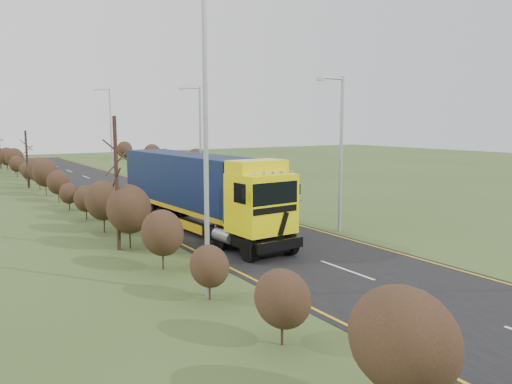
{
  "coord_description": "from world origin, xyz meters",
  "views": [
    {
      "loc": [
        -13.2,
        -18.02,
        5.75
      ],
      "look_at": [
        0.55,
        3.44,
        2.2
      ],
      "focal_mm": 35.0,
      "sensor_mm": 36.0,
      "label": 1
    }
  ],
  "objects": [
    {
      "name": "hedgerow",
      "position": [
        -6.0,
        7.89,
        1.62
      ],
      "size": [
        2.24,
        102.04,
        6.05
      ],
      "color": "#311E15",
      "rests_on": "ground"
    },
    {
      "name": "layby",
      "position": [
        6.5,
        20.0,
        0.01
      ],
      "size": [
        6.0,
        18.0,
        0.02
      ],
      "primitive_type": "cube",
      "color": "#2C2927",
      "rests_on": "ground"
    },
    {
      "name": "left_pole",
      "position": [
        -5.88,
        -3.61,
        5.05
      ],
      "size": [
        0.16,
        0.16,
        10.1
      ],
      "primitive_type": "cylinder",
      "color": "#A3A5A9",
      "rests_on": "ground"
    },
    {
      "name": "car_red_hatchback",
      "position": [
        4.94,
        17.01,
        0.58
      ],
      "size": [
        1.69,
        3.51,
        1.16
      ],
      "primitive_type": "imported",
      "rotation": [
        0.0,
        0.0,
        3.04
      ],
      "color": "maroon",
      "rests_on": "ground"
    },
    {
      "name": "streetlight_mid",
      "position": [
        4.5,
        17.97,
        4.71
      ],
      "size": [
        1.83,
        0.18,
        8.58
      ],
      "color": "#A3A5A9",
      "rests_on": "ground"
    },
    {
      "name": "speed_sign",
      "position": [
        4.2,
        16.5,
        1.58
      ],
      "size": [
        0.62,
        0.1,
        2.26
      ],
      "color": "#A3A5A9",
      "rests_on": "ground"
    },
    {
      "name": "warning_board",
      "position": [
        5.76,
        21.68,
        1.26
      ],
      "size": [
        0.78,
        0.11,
        2.05
      ],
      "color": "#A3A5A9",
      "rests_on": "ground"
    },
    {
      "name": "streetlight_far",
      "position": [
        5.66,
        46.05,
        5.57
      ],
      "size": [
        2.13,
        0.2,
        10.04
      ],
      "color": "#A3A5A9",
      "rests_on": "ground"
    },
    {
      "name": "streetlight_near",
      "position": [
        4.51,
        1.52,
        4.44
      ],
      "size": [
        1.73,
        0.18,
        8.1
      ],
      "color": "#A3A5A9",
      "rests_on": "ground"
    },
    {
      "name": "lorry",
      "position": [
        -1.54,
        5.82,
        2.35
      ],
      "size": [
        3.09,
        14.98,
        4.15
      ],
      "rotation": [
        0.0,
        0.0,
        0.05
      ],
      "color": "black",
      "rests_on": "ground"
    },
    {
      "name": "road",
      "position": [
        0.0,
        10.0,
        0.01
      ],
      "size": [
        8.0,
        120.0,
        0.02
      ],
      "primitive_type": "cube",
      "color": "black",
      "rests_on": "ground"
    },
    {
      "name": "ground",
      "position": [
        0.0,
        0.0,
        0.0
      ],
      "size": [
        160.0,
        160.0,
        0.0
      ],
      "primitive_type": "plane",
      "color": "#3A4F21",
      "rests_on": "ground"
    },
    {
      "name": "lane_markings",
      "position": [
        0.0,
        9.69,
        0.03
      ],
      "size": [
        7.52,
        116.0,
        0.01
      ],
      "color": "gold",
      "rests_on": "road"
    },
    {
      "name": "car_blue_sedan",
      "position": [
        6.74,
        24.3,
        0.68
      ],
      "size": [
        2.39,
        4.33,
        1.35
      ],
      "primitive_type": "imported",
      "rotation": [
        0.0,
        0.0,
        2.9
      ],
      "color": "#091135",
      "rests_on": "ground"
    }
  ]
}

